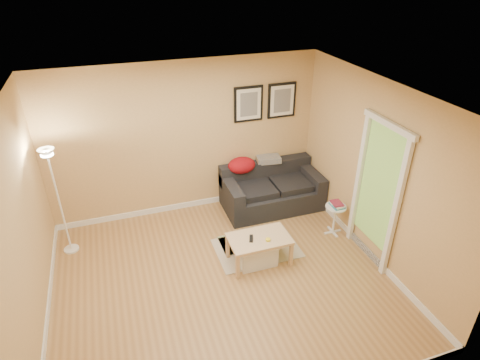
{
  "coord_description": "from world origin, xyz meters",
  "views": [
    {
      "loc": [
        -1.11,
        -4.04,
        3.94
      ],
      "look_at": [
        0.55,
        0.85,
        1.05
      ],
      "focal_mm": 30.05,
      "sensor_mm": 36.0,
      "label": 1
    }
  ],
  "objects": [
    {
      "name": "side_table",
      "position": [
        2.02,
        0.48,
        0.25
      ],
      "size": [
        0.33,
        0.33,
        0.51
      ],
      "primitive_type": null,
      "color": "white",
      "rests_on": "ground"
    },
    {
      "name": "tape_roll",
      "position": [
        0.71,
        0.11,
        0.45
      ],
      "size": [
        0.07,
        0.07,
        0.03
      ],
      "primitive_type": "cylinder",
      "color": "yellow",
      "rests_on": "coffee_table"
    },
    {
      "name": "framed_print_left",
      "position": [
        1.08,
        1.98,
        1.8
      ],
      "size": [
        0.5,
        0.04,
        0.6
      ],
      "primitive_type": null,
      "color": "black",
      "rests_on": "wall_back"
    },
    {
      "name": "wall_front",
      "position": [
        0.0,
        -2.0,
        1.3
      ],
      "size": [
        4.5,
        0.0,
        4.5
      ],
      "primitive_type": "plane",
      "rotation": [
        -1.57,
        0.0,
        0.0
      ],
      "color": "tan",
      "rests_on": "ground"
    },
    {
      "name": "doorway",
      "position": [
        2.2,
        -0.15,
        1.02
      ],
      "size": [
        0.12,
        1.01,
        2.13
      ],
      "primitive_type": null,
      "color": "white",
      "rests_on": "ground"
    },
    {
      "name": "floor_lamp",
      "position": [
        -2.0,
        1.38,
        0.81
      ],
      "size": [
        0.22,
        0.22,
        1.71
      ],
      "primitive_type": null,
      "color": "white",
      "rests_on": "ground"
    },
    {
      "name": "remote_control",
      "position": [
        0.5,
        0.21,
        0.45
      ],
      "size": [
        0.1,
        0.17,
        0.02
      ],
      "primitive_type": "cube",
      "rotation": [
        0.0,
        0.0,
        -0.37
      ],
      "color": "black",
      "rests_on": "coffee_table"
    },
    {
      "name": "framed_print_right",
      "position": [
        1.68,
        1.98,
        1.8
      ],
      "size": [
        0.5,
        0.04,
        0.6
      ],
      "primitive_type": null,
      "color": "black",
      "rests_on": "wall_back"
    },
    {
      "name": "green_runner",
      "position": [
        0.55,
        0.71,
        0.01
      ],
      "size": [
        0.7,
        0.5,
        0.01
      ],
      "primitive_type": "cube",
      "color": "#668C4C",
      "rests_on": "ground"
    },
    {
      "name": "baseboard_left",
      "position": [
        -2.24,
        0.0,
        0.05
      ],
      "size": [
        0.02,
        4.0,
        0.1
      ],
      "primitive_type": "cube",
      "color": "white",
      "rests_on": "ground"
    },
    {
      "name": "area_rug",
      "position": [
        0.7,
        0.5,
        0.01
      ],
      "size": [
        1.25,
        0.85,
        0.01
      ],
      "primitive_type": "cube",
      "color": "#BAAC93",
      "rests_on": "ground"
    },
    {
      "name": "plaid_throw",
      "position": [
        1.43,
        1.87,
        0.78
      ],
      "size": [
        0.45,
        0.32,
        0.1
      ],
      "primitive_type": null,
      "rotation": [
        0.0,
        0.0,
        -0.14
      ],
      "color": "tan",
      "rests_on": "sofa"
    },
    {
      "name": "wall_right",
      "position": [
        2.25,
        0.0,
        1.3
      ],
      "size": [
        0.0,
        4.0,
        4.0
      ],
      "primitive_type": "plane",
      "rotation": [
        1.57,
        0.0,
        -1.57
      ],
      "color": "tan",
      "rests_on": "ground"
    },
    {
      "name": "baseboard_right",
      "position": [
        2.24,
        0.0,
        0.05
      ],
      "size": [
        0.02,
        4.0,
        0.1
      ],
      "primitive_type": "cube",
      "color": "white",
      "rests_on": "ground"
    },
    {
      "name": "baseboard_back",
      "position": [
        0.0,
        1.99,
        0.05
      ],
      "size": [
        4.5,
        0.02,
        0.1
      ],
      "primitive_type": "cube",
      "color": "white",
      "rests_on": "ground"
    },
    {
      "name": "wall_back",
      "position": [
        0.0,
        2.0,
        1.3
      ],
      "size": [
        4.5,
        0.0,
        4.5
      ],
      "primitive_type": "plane",
      "rotation": [
        1.57,
        0.0,
        0.0
      ],
      "color": "tan",
      "rests_on": "ground"
    },
    {
      "name": "ceiling",
      "position": [
        0.0,
        0.0,
        2.6
      ],
      "size": [
        4.5,
        4.5,
        0.0
      ],
      "primitive_type": "plane",
      "rotation": [
        3.14,
        0.0,
        0.0
      ],
      "color": "white",
      "rests_on": "wall_back"
    },
    {
      "name": "wall_left",
      "position": [
        -2.25,
        0.0,
        1.3
      ],
      "size": [
        0.0,
        4.0,
        4.0
      ],
      "primitive_type": "plane",
      "rotation": [
        1.57,
        0.0,
        1.57
      ],
      "color": "tan",
      "rests_on": "ground"
    },
    {
      "name": "red_throw",
      "position": [
        0.91,
        1.81,
        0.77
      ],
      "size": [
        0.48,
        0.36,
        0.28
      ],
      "primitive_type": null,
      "color": "maroon",
      "rests_on": "sofa"
    },
    {
      "name": "book_stack",
      "position": [
        2.03,
        0.48,
        0.54
      ],
      "size": [
        0.25,
        0.28,
        0.07
      ],
      "primitive_type": null,
      "rotation": [
        0.0,
        0.0,
        -0.37
      ],
      "color": "teal",
      "rests_on": "side_table"
    },
    {
      "name": "floor",
      "position": [
        0.0,
        0.0,
        0.0
      ],
      "size": [
        4.5,
        4.5,
        0.0
      ],
      "primitive_type": "plane",
      "color": "#A77C47",
      "rests_on": "ground"
    },
    {
      "name": "storage_bin",
      "position": [
        0.58,
        0.21,
        0.17
      ],
      "size": [
        0.56,
        0.41,
        0.34
      ],
      "primitive_type": null,
      "color": "white",
      "rests_on": "ground"
    },
    {
      "name": "sofa",
      "position": [
        1.38,
        1.53,
        0.38
      ],
      "size": [
        1.7,
        0.9,
        0.75
      ],
      "primitive_type": null,
      "color": "black",
      "rests_on": "ground"
    },
    {
      "name": "coffee_table",
      "position": [
        0.62,
        0.21,
        0.22
      ],
      "size": [
        0.99,
        0.77,
        0.44
      ],
      "primitive_type": null,
      "rotation": [
        0.0,
        0.0,
        0.3
      ],
      "color": "tan",
      "rests_on": "ground"
    }
  ]
}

